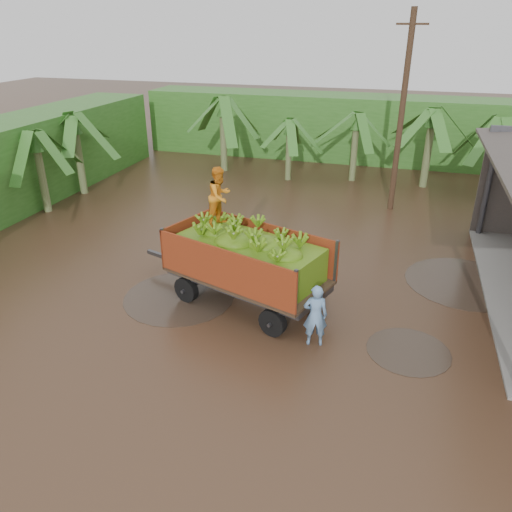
% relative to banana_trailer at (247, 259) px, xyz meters
% --- Properties ---
extents(ground, '(100.00, 100.00, 0.00)m').
position_rel_banana_trailer_xyz_m(ground, '(1.66, 1.67, -1.39)').
color(ground, black).
rests_on(ground, ground).
extents(hedge_north, '(22.00, 3.00, 3.60)m').
position_rel_banana_trailer_xyz_m(hedge_north, '(-0.34, 17.67, 0.41)').
color(hedge_north, '#2D661E').
rests_on(hedge_north, ground).
extents(hedge_west, '(3.00, 18.00, 3.60)m').
position_rel_banana_trailer_xyz_m(hedge_west, '(-12.34, 5.67, 0.41)').
color(hedge_west, '#2D661E').
rests_on(hedge_west, ground).
extents(banana_trailer, '(6.35, 3.54, 3.80)m').
position_rel_banana_trailer_xyz_m(banana_trailer, '(0.00, 0.00, 0.00)').
color(banana_trailer, '#BB3E1A').
rests_on(banana_trailer, ground).
extents(man_blue, '(0.69, 0.54, 1.67)m').
position_rel_banana_trailer_xyz_m(man_blue, '(2.25, -1.48, -0.56)').
color(man_blue, '#6891BE').
rests_on(man_blue, ground).
extents(utility_pole, '(1.20, 0.24, 7.90)m').
position_rel_banana_trailer_xyz_m(utility_pole, '(3.57, 9.41, 2.62)').
color(utility_pole, '#47301E').
rests_on(utility_pole, ground).
extents(banana_plants, '(23.90, 20.53, 4.12)m').
position_rel_banana_trailer_xyz_m(banana_plants, '(-2.42, 8.49, 0.47)').
color(banana_plants, '#2D661E').
rests_on(banana_plants, ground).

